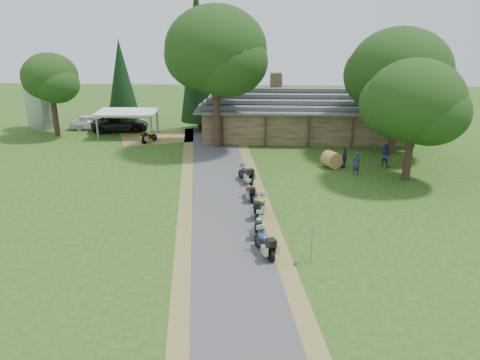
{
  "coord_description": "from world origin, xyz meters",
  "views": [
    {
      "loc": [
        1.74,
        -22.93,
        11.72
      ],
      "look_at": [
        0.32,
        5.55,
        1.6
      ],
      "focal_mm": 35.0,
      "sensor_mm": 36.0,
      "label": 1
    }
  ],
  "objects_px": {
    "motorcycle_row_e": "(246,173)",
    "silo": "(39,101)",
    "lodge": "(305,112)",
    "motorcycle_carport_a": "(149,136)",
    "car_dark_suv": "(120,120)",
    "car_white_sedan": "(92,120)",
    "motorcycle_row_a": "(264,242)",
    "motorcycle_row_b": "(259,224)",
    "motorcycle_row_d": "(250,191)",
    "carport": "(128,124)",
    "motorcycle_row_c": "(260,205)",
    "hay_bale": "(332,160)"
  },
  "relations": [
    {
      "from": "car_white_sedan",
      "to": "motorcycle_row_b",
      "type": "relative_size",
      "value": 3.33
    },
    {
      "from": "car_dark_suv",
      "to": "motorcycle_row_d",
      "type": "distance_m",
      "value": 23.61
    },
    {
      "from": "motorcycle_row_a",
      "to": "motorcycle_carport_a",
      "type": "distance_m",
      "value": 24.56
    },
    {
      "from": "silo",
      "to": "car_white_sedan",
      "type": "xyz_separation_m",
      "value": [
        5.65,
        -0.21,
        -1.95
      ]
    },
    {
      "from": "motorcycle_row_a",
      "to": "lodge",
      "type": "bearing_deg",
      "value": -33.18
    },
    {
      "from": "lodge",
      "to": "hay_bale",
      "type": "distance_m",
      "value": 10.76
    },
    {
      "from": "motorcycle_row_a",
      "to": "motorcycle_row_c",
      "type": "relative_size",
      "value": 1.03
    },
    {
      "from": "car_dark_suv",
      "to": "motorcycle_carport_a",
      "type": "height_order",
      "value": "car_dark_suv"
    },
    {
      "from": "silo",
      "to": "car_white_sedan",
      "type": "bearing_deg",
      "value": -2.1
    },
    {
      "from": "lodge",
      "to": "motorcycle_carport_a",
      "type": "xyz_separation_m",
      "value": [
        -15.21,
        -3.49,
        -1.81
      ]
    },
    {
      "from": "motorcycle_row_c",
      "to": "hay_bale",
      "type": "xyz_separation_m",
      "value": [
        5.67,
        9.88,
        -0.01
      ]
    },
    {
      "from": "silo",
      "to": "motorcycle_row_b",
      "type": "bearing_deg",
      "value": -46.35
    },
    {
      "from": "car_white_sedan",
      "to": "motorcycle_row_d",
      "type": "xyz_separation_m",
      "value": [
        17.55,
        -19.55,
        -0.39
      ]
    },
    {
      "from": "motorcycle_row_d",
      "to": "motorcycle_row_e",
      "type": "relative_size",
      "value": 0.9
    },
    {
      "from": "lodge",
      "to": "motorcycle_carport_a",
      "type": "bearing_deg",
      "value": -167.09
    },
    {
      "from": "motorcycle_row_d",
      "to": "motorcycle_carport_a",
      "type": "bearing_deg",
      "value": 21.97
    },
    {
      "from": "motorcycle_row_c",
      "to": "motorcycle_carport_a",
      "type": "distance_m",
      "value": 20.12
    },
    {
      "from": "motorcycle_row_b",
      "to": "motorcycle_row_c",
      "type": "height_order",
      "value": "motorcycle_row_c"
    },
    {
      "from": "motorcycle_row_b",
      "to": "motorcycle_row_d",
      "type": "height_order",
      "value": "motorcycle_row_b"
    },
    {
      "from": "car_dark_suv",
      "to": "lodge",
      "type": "bearing_deg",
      "value": -104.42
    },
    {
      "from": "lodge",
      "to": "motorcycle_carport_a",
      "type": "height_order",
      "value": "lodge"
    },
    {
      "from": "car_white_sedan",
      "to": "motorcycle_row_a",
      "type": "distance_m",
      "value": 32.87
    },
    {
      "from": "silo",
      "to": "motorcycle_row_a",
      "type": "height_order",
      "value": "silo"
    },
    {
      "from": "silo",
      "to": "motorcycle_row_a",
      "type": "distance_m",
      "value": 36.57
    },
    {
      "from": "car_white_sedan",
      "to": "motorcycle_row_d",
      "type": "relative_size",
      "value": 3.34
    },
    {
      "from": "lodge",
      "to": "hay_bale",
      "type": "height_order",
      "value": "lodge"
    },
    {
      "from": "lodge",
      "to": "motorcycle_row_e",
      "type": "distance_m",
      "value": 15.46
    },
    {
      "from": "hay_bale",
      "to": "motorcycle_carport_a",
      "type": "bearing_deg",
      "value": 156.93
    },
    {
      "from": "car_white_sedan",
      "to": "motorcycle_row_c",
      "type": "bearing_deg",
      "value": -147.17
    },
    {
      "from": "car_white_sedan",
      "to": "silo",
      "type": "bearing_deg",
      "value": 81.28
    },
    {
      "from": "silo",
      "to": "motorcycle_row_e",
      "type": "bearing_deg",
      "value": -35.62
    },
    {
      "from": "motorcycle_row_a",
      "to": "motorcycle_row_b",
      "type": "bearing_deg",
      "value": -16.39
    },
    {
      "from": "motorcycle_row_c",
      "to": "motorcycle_row_e",
      "type": "distance_m",
      "value": 6.17
    },
    {
      "from": "motorcycle_row_a",
      "to": "motorcycle_carport_a",
      "type": "xyz_separation_m",
      "value": [
        -11.13,
        21.9,
        -0.06
      ]
    },
    {
      "from": "carport",
      "to": "car_dark_suv",
      "type": "height_order",
      "value": "carport"
    },
    {
      "from": "car_white_sedan",
      "to": "motorcycle_row_e",
      "type": "distance_m",
      "value": 23.53
    },
    {
      "from": "car_dark_suv",
      "to": "motorcycle_row_e",
      "type": "relative_size",
      "value": 3.17
    },
    {
      "from": "lodge",
      "to": "motorcycle_row_d",
      "type": "bearing_deg",
      "value": -105.85
    },
    {
      "from": "car_white_sedan",
      "to": "hay_bale",
      "type": "relative_size",
      "value": 4.53
    },
    {
      "from": "hay_bale",
      "to": "silo",
      "type": "bearing_deg",
      "value": 157.08
    },
    {
      "from": "lodge",
      "to": "car_dark_suv",
      "type": "distance_m",
      "value": 19.42
    },
    {
      "from": "car_dark_suv",
      "to": "motorcycle_row_d",
      "type": "xyz_separation_m",
      "value": [
        14.31,
        -18.78,
        -0.6
      ]
    },
    {
      "from": "motorcycle_row_e",
      "to": "silo",
      "type": "bearing_deg",
      "value": 26.05
    },
    {
      "from": "motorcycle_row_c",
      "to": "motorcycle_row_b",
      "type": "bearing_deg",
      "value": -169.83
    },
    {
      "from": "car_dark_suv",
      "to": "motorcycle_row_d",
      "type": "height_order",
      "value": "car_dark_suv"
    },
    {
      "from": "carport",
      "to": "lodge",
      "type": "bearing_deg",
      "value": 0.97
    },
    {
      "from": "lodge",
      "to": "motorcycle_row_d",
      "type": "distance_m",
      "value": 18.58
    },
    {
      "from": "carport",
      "to": "motorcycle_row_b",
      "type": "distance_m",
      "value": 25.84
    },
    {
      "from": "lodge",
      "to": "car_dark_suv",
      "type": "height_order",
      "value": "lodge"
    },
    {
      "from": "motorcycle_row_b",
      "to": "motorcycle_row_e",
      "type": "bearing_deg",
      "value": 9.0
    }
  ]
}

